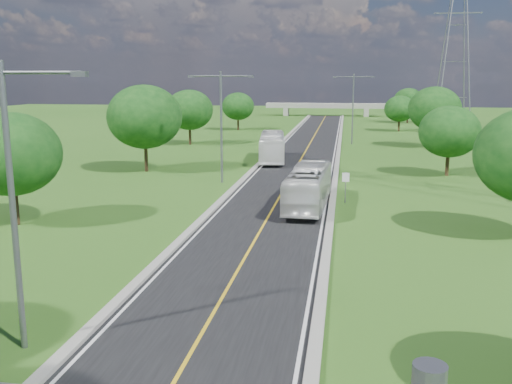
# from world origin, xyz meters

# --- Properties ---
(ground) EXTENTS (260.00, 260.00, 0.00)m
(ground) POSITION_xyz_m (0.00, 60.00, 0.00)
(ground) COLOR #2C5818
(ground) RESTS_ON ground
(road) EXTENTS (8.00, 150.00, 0.06)m
(road) POSITION_xyz_m (0.00, 66.00, 0.03)
(road) COLOR black
(road) RESTS_ON ground
(curb_left) EXTENTS (0.50, 150.00, 0.22)m
(curb_left) POSITION_xyz_m (-4.25, 66.00, 0.11)
(curb_left) COLOR gray
(curb_left) RESTS_ON ground
(curb_right) EXTENTS (0.50, 150.00, 0.22)m
(curb_right) POSITION_xyz_m (4.25, 66.00, 0.11)
(curb_right) COLOR gray
(curb_right) RESTS_ON ground
(speed_limit_sign) EXTENTS (0.55, 0.09, 2.40)m
(speed_limit_sign) POSITION_xyz_m (5.20, 37.98, 1.60)
(speed_limit_sign) COLOR slate
(speed_limit_sign) RESTS_ON ground
(overpass) EXTENTS (30.00, 3.00, 3.20)m
(overpass) POSITION_xyz_m (0.00, 140.00, 2.41)
(overpass) COLOR gray
(overpass) RESTS_ON ground
(streetlight_near_left) EXTENTS (5.90, 0.25, 10.00)m
(streetlight_near_left) POSITION_xyz_m (-6.00, 12.00, 5.94)
(streetlight_near_left) COLOR slate
(streetlight_near_left) RESTS_ON ground
(streetlight_mid_left) EXTENTS (5.90, 0.25, 10.00)m
(streetlight_mid_left) POSITION_xyz_m (-6.00, 45.00, 5.94)
(streetlight_mid_left) COLOR slate
(streetlight_mid_left) RESTS_ON ground
(streetlight_far_right) EXTENTS (5.90, 0.25, 10.00)m
(streetlight_far_right) POSITION_xyz_m (6.00, 78.00, 5.94)
(streetlight_far_right) COLOR slate
(streetlight_far_right) RESTS_ON ground
(power_tower_far) EXTENTS (9.00, 6.40, 28.00)m
(power_tower_far) POSITION_xyz_m (26.00, 115.00, 14.01)
(power_tower_far) COLOR slate
(power_tower_far) RESTS_ON ground
(tree_lb) EXTENTS (6.30, 6.30, 7.33)m
(tree_lb) POSITION_xyz_m (-16.00, 28.00, 4.64)
(tree_lb) COLOR black
(tree_lb) RESTS_ON ground
(tree_lc) EXTENTS (7.56, 7.56, 8.79)m
(tree_lc) POSITION_xyz_m (-15.00, 50.00, 5.58)
(tree_lc) COLOR black
(tree_lc) RESTS_ON ground
(tree_ld) EXTENTS (6.72, 6.72, 7.82)m
(tree_ld) POSITION_xyz_m (-17.00, 74.00, 4.95)
(tree_ld) COLOR black
(tree_ld) RESTS_ON ground
(tree_le) EXTENTS (5.88, 5.88, 6.84)m
(tree_le) POSITION_xyz_m (-14.50, 98.00, 4.33)
(tree_le) COLOR black
(tree_le) RESTS_ON ground
(tree_rc) EXTENTS (5.88, 5.88, 6.84)m
(tree_rc) POSITION_xyz_m (15.00, 52.00, 4.33)
(tree_rc) COLOR black
(tree_rc) RESTS_ON ground
(tree_rd) EXTENTS (7.14, 7.14, 8.30)m
(tree_rd) POSITION_xyz_m (17.00, 76.00, 5.27)
(tree_rd) COLOR black
(tree_rd) RESTS_ON ground
(tree_re) EXTENTS (5.46, 5.46, 6.35)m
(tree_re) POSITION_xyz_m (14.50, 100.00, 4.02)
(tree_re) COLOR black
(tree_re) RESTS_ON ground
(tree_rf) EXTENTS (6.30, 6.30, 7.33)m
(tree_rf) POSITION_xyz_m (18.00, 120.00, 4.64)
(tree_rf) COLOR black
(tree_rf) RESTS_ON ground
(bus_outbound) EXTENTS (3.00, 10.91, 3.01)m
(bus_outbound) POSITION_xyz_m (2.51, 35.90, 1.57)
(bus_outbound) COLOR silver
(bus_outbound) RESTS_ON road
(bus_inbound) EXTENTS (4.04, 11.81, 3.22)m
(bus_inbound) POSITION_xyz_m (-3.20, 59.25, 1.67)
(bus_inbound) COLOR white
(bus_inbound) RESTS_ON road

